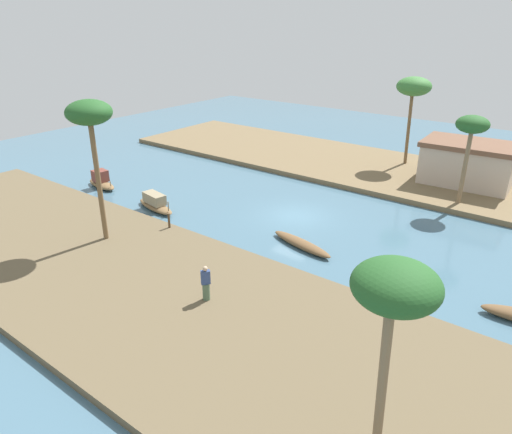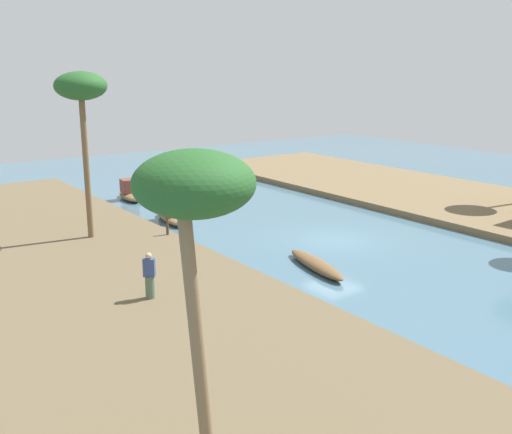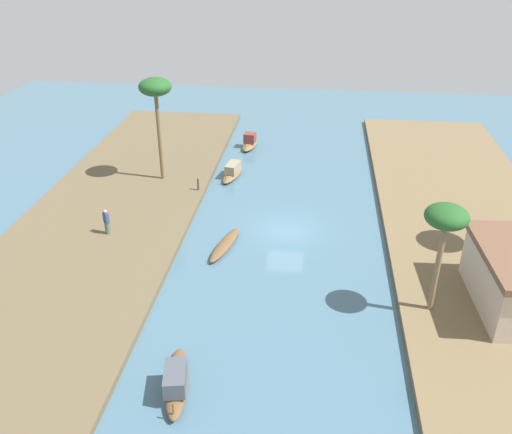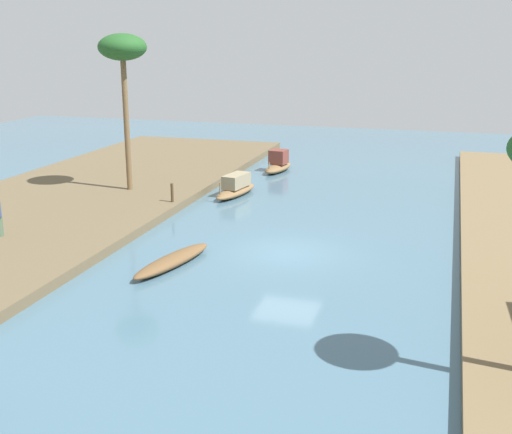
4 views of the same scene
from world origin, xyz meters
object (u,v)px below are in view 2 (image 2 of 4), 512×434
object	(u,v)px
sampan_open_hull	(130,193)
person_on_near_bank	(150,278)
sampan_near_left_bank	(170,214)
mooring_post	(167,226)
palm_tree_left_far	(194,195)
sampan_midstream	(316,264)
palm_tree_left_near	(81,91)

from	to	relation	value
sampan_open_hull	person_on_near_bank	xyz separation A→B (m)	(17.63, -7.06, 0.69)
sampan_near_left_bank	mooring_post	bearing A→B (deg)	-19.52
mooring_post	sampan_open_hull	bearing A→B (deg)	165.98
mooring_post	sampan_near_left_bank	bearing A→B (deg)	150.34
person_on_near_bank	palm_tree_left_far	xyz separation A→B (m)	(9.77, -3.64, 5.16)
sampan_midstream	sampan_near_left_bank	world-z (taller)	sampan_near_left_bank
mooring_post	palm_tree_left_near	world-z (taller)	palm_tree_left_near
sampan_open_hull	palm_tree_left_near	distance (m)	12.51
mooring_post	palm_tree_left_near	xyz separation A→B (m)	(-1.85, -3.26, 6.59)
mooring_post	palm_tree_left_near	distance (m)	7.59
sampan_near_left_bank	sampan_open_hull	size ratio (longest dim) A/B	1.15
sampan_near_left_bank	palm_tree_left_far	world-z (taller)	palm_tree_left_far
sampan_midstream	mooring_post	distance (m)	8.19
palm_tree_left_far	palm_tree_left_near	bearing A→B (deg)	165.61
person_on_near_bank	mooring_post	world-z (taller)	person_on_near_bank
person_on_near_bank	palm_tree_left_far	world-z (taller)	palm_tree_left_far
sampan_open_hull	person_on_near_bank	bearing A→B (deg)	-14.21
person_on_near_bank	palm_tree_left_far	distance (m)	11.64
sampan_midstream	sampan_near_left_bank	size ratio (longest dim) A/B	1.16
palm_tree_left_near	palm_tree_left_far	distance (m)	19.47
sampan_open_hull	mooring_post	xyz separation A→B (m)	(10.42, -2.60, 0.37)
sampan_midstream	sampan_open_hull	bearing A→B (deg)	-165.09
sampan_midstream	sampan_near_left_bank	distance (m)	11.17
sampan_open_hull	palm_tree_left_far	distance (m)	29.99
sampan_near_left_bank	person_on_near_bank	distance (m)	12.67
sampan_midstream	palm_tree_left_near	world-z (taller)	palm_tree_left_near
sampan_midstream	palm_tree_left_far	bearing A→B (deg)	-37.43
sampan_midstream	palm_tree_left_far	distance (m)	16.05
palm_tree_left_near	palm_tree_left_far	world-z (taller)	palm_tree_left_near
palm_tree_left_far	person_on_near_bank	bearing A→B (deg)	159.57
mooring_post	palm_tree_left_far	bearing A→B (deg)	-25.49
sampan_near_left_bank	mooring_post	size ratio (longest dim) A/B	4.20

